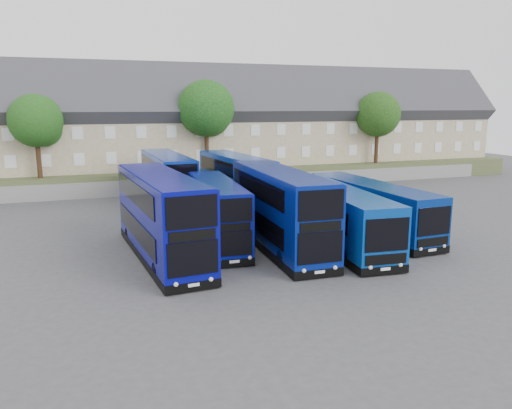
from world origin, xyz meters
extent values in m
plane|color=#414246|center=(0.00, 0.00, 0.00)|extent=(120.00, 120.00, 0.00)
cube|color=slate|center=(0.00, 24.00, 0.75)|extent=(70.00, 0.40, 1.50)
cube|color=#48512D|center=(0.00, 34.00, 1.00)|extent=(80.00, 20.00, 2.00)
cube|color=brown|center=(-16.50, 30.00, 11.84)|extent=(0.60, 0.90, 1.40)
cube|color=tan|center=(-12.00, 30.00, 5.00)|extent=(6.00, 8.00, 6.00)
cube|color=#333337|center=(-12.00, 30.00, 8.00)|extent=(6.00, 10.40, 10.40)
cube|color=brown|center=(-10.50, 30.00, 11.84)|extent=(0.60, 0.90, 1.40)
cube|color=tan|center=(-6.00, 30.00, 5.00)|extent=(6.00, 8.00, 6.00)
cube|color=#333337|center=(-6.00, 30.00, 8.00)|extent=(6.00, 10.40, 10.40)
cube|color=brown|center=(-4.50, 30.00, 11.84)|extent=(0.60, 0.90, 1.40)
cube|color=tan|center=(0.00, 30.00, 5.00)|extent=(6.00, 8.00, 6.00)
cube|color=#333337|center=(0.00, 30.00, 8.00)|extent=(6.00, 10.40, 10.40)
cube|color=brown|center=(1.50, 30.00, 11.84)|extent=(0.60, 0.90, 1.40)
cube|color=tan|center=(6.00, 30.00, 5.00)|extent=(6.00, 8.00, 6.00)
cube|color=#333337|center=(6.00, 30.00, 8.00)|extent=(6.00, 10.40, 10.40)
cube|color=brown|center=(7.50, 30.00, 11.84)|extent=(0.60, 0.90, 1.40)
cube|color=tan|center=(12.00, 30.00, 5.00)|extent=(6.00, 8.00, 6.00)
cube|color=#333337|center=(12.00, 30.00, 8.00)|extent=(6.00, 10.40, 10.40)
cube|color=brown|center=(13.50, 30.00, 11.84)|extent=(0.60, 0.90, 1.40)
cube|color=tan|center=(18.00, 30.00, 5.00)|extent=(6.00, 8.00, 6.00)
cube|color=#333337|center=(18.00, 30.00, 8.00)|extent=(6.00, 10.40, 10.40)
cube|color=brown|center=(19.50, 30.00, 11.84)|extent=(0.60, 0.90, 1.40)
cube|color=tan|center=(24.00, 30.00, 5.00)|extent=(6.00, 8.00, 6.00)
cube|color=#333337|center=(24.00, 30.00, 8.00)|extent=(6.00, 10.40, 10.40)
cube|color=brown|center=(25.50, 30.00, 11.84)|extent=(0.60, 0.90, 1.40)
cube|color=tan|center=(30.00, 30.00, 5.00)|extent=(6.00, 8.00, 6.00)
cube|color=#333337|center=(30.00, 30.00, 8.00)|extent=(6.00, 10.40, 10.40)
cube|color=brown|center=(31.50, 30.00, 11.84)|extent=(0.60, 0.90, 1.40)
cube|color=tan|center=(36.00, 30.00, 5.00)|extent=(6.00, 8.00, 6.00)
cube|color=#333337|center=(36.00, 30.00, 8.00)|extent=(6.00, 10.40, 10.40)
cube|color=brown|center=(37.50, 30.00, 11.84)|extent=(0.60, 0.90, 1.40)
cube|color=#070987|center=(-6.27, 2.95, 2.58)|extent=(3.68, 12.19, 4.45)
cube|color=black|center=(-6.27, 2.95, 0.30)|extent=(3.72, 12.23, 0.45)
cube|color=black|center=(-5.79, -3.06, 1.69)|extent=(2.43, 0.25, 1.64)
cube|color=black|center=(-5.79, -3.06, 3.88)|extent=(2.43, 0.25, 1.53)
cylinder|color=black|center=(-7.18, -0.94, 0.50)|extent=(0.38, 1.02, 1.00)
cube|color=#071081|center=(-2.55, 4.68, 2.16)|extent=(3.07, 10.10, 3.63)
cube|color=black|center=(-2.55, 4.68, 0.30)|extent=(3.11, 10.14, 0.45)
cube|color=black|center=(-2.96, -0.31, 1.40)|extent=(1.96, 0.22, 1.36)
cube|color=black|center=(-2.96, -0.31, 3.21)|extent=(1.96, 0.22, 1.27)
cylinder|color=black|center=(-3.75, 1.99, 0.50)|extent=(0.38, 1.02, 1.00)
cube|color=navy|center=(0.81, 2.58, 2.55)|extent=(3.16, 11.98, 4.40)
cube|color=black|center=(0.81, 2.58, 0.30)|extent=(3.20, 12.02, 0.45)
cube|color=black|center=(0.58, -3.38, 1.67)|extent=(2.40, 0.15, 1.62)
cube|color=black|center=(0.58, -3.38, 3.83)|extent=(2.40, 0.15, 1.51)
cylinder|color=black|center=(-0.53, -1.11, 0.50)|extent=(0.34, 1.01, 1.00)
cube|color=#082AA1|center=(-3.59, 16.70, 2.46)|extent=(2.86, 11.50, 4.23)
cube|color=black|center=(-3.59, 16.70, 0.30)|extent=(2.91, 11.54, 0.45)
cube|color=black|center=(-3.46, 10.95, 1.61)|extent=(2.30, 0.11, 1.56)
cube|color=black|center=(-3.46, 10.95, 3.69)|extent=(2.30, 0.11, 1.46)
cylinder|color=black|center=(-4.66, 13.15, 0.50)|extent=(0.32, 1.01, 1.00)
cube|color=#08339B|center=(1.82, 14.86, 2.42)|extent=(3.52, 11.39, 4.13)
cube|color=black|center=(1.82, 14.86, 0.30)|extent=(3.57, 11.44, 0.45)
cube|color=black|center=(2.31, 9.25, 1.58)|extent=(2.24, 0.26, 1.53)
cube|color=black|center=(2.31, 9.25, 3.62)|extent=(2.24, 0.26, 1.43)
cylinder|color=black|center=(1.00, 11.37, 0.50)|extent=(0.39, 1.02, 1.00)
cube|color=#083B9C|center=(4.55, 2.38, 1.95)|extent=(3.81, 13.08, 3.20)
cube|color=black|center=(4.55, 2.38, 0.30)|extent=(3.85, 13.13, 0.45)
cube|color=black|center=(3.98, -4.08, 2.20)|extent=(2.38, 0.27, 1.72)
cylinder|color=black|center=(2.99, -1.75, 0.50)|extent=(0.39, 1.02, 1.00)
cube|color=navy|center=(8.24, 4.15, 1.88)|extent=(3.07, 12.46, 3.05)
cube|color=black|center=(8.24, 4.15, 0.30)|extent=(3.11, 12.50, 0.45)
cube|color=black|center=(8.49, -2.06, 2.11)|extent=(2.28, 0.15, 1.65)
cylinder|color=black|center=(7.26, 0.13, 0.50)|extent=(0.34, 1.01, 1.00)
cylinder|color=#382314|center=(-14.00, 25.00, 3.88)|extent=(0.44, 0.44, 3.75)
sphere|color=#203F11|center=(-14.00, 25.00, 7.25)|extent=(4.80, 4.80, 4.80)
sphere|color=#203F11|center=(-13.40, 25.40, 6.50)|extent=(3.30, 3.30, 3.30)
cylinder|color=#382314|center=(2.00, 25.50, 4.25)|extent=(0.44, 0.44, 4.50)
sphere|color=black|center=(2.00, 25.50, 8.30)|extent=(5.76, 5.76, 5.76)
sphere|color=black|center=(2.60, 25.90, 7.40)|extent=(3.96, 3.96, 3.96)
cylinder|color=#382314|center=(22.00, 25.00, 4.00)|extent=(0.44, 0.44, 4.00)
sphere|color=black|center=(22.00, 25.00, 7.60)|extent=(5.12, 5.12, 5.12)
sphere|color=black|center=(22.60, 25.40, 6.80)|extent=(3.52, 3.52, 3.52)
cylinder|color=#382314|center=(28.00, 32.00, 4.12)|extent=(0.44, 0.44, 4.25)
sphere|color=#11370F|center=(28.00, 32.00, 7.95)|extent=(5.44, 5.44, 5.44)
sphere|color=#11370F|center=(28.60, 32.40, 7.10)|extent=(3.74, 3.74, 3.74)
camera|label=1|loc=(-10.41, -24.83, 8.65)|focal=35.00mm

